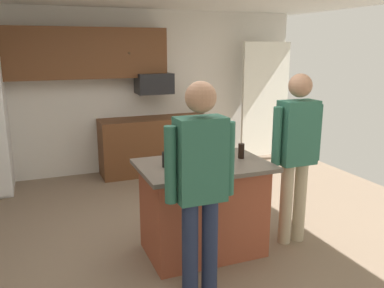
% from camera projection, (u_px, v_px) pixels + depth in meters
% --- Properties ---
extents(floor, '(7.04, 7.04, 0.00)m').
position_uv_depth(floor, '(169.00, 243.00, 4.24)').
color(floor, '#7F6B56').
rests_on(floor, ground).
extents(back_wall, '(6.40, 0.10, 2.60)m').
position_uv_depth(back_wall, '(113.00, 92.00, 6.46)').
color(back_wall, silver).
rests_on(back_wall, ground).
extents(french_door_window_panel, '(0.90, 0.06, 2.00)m').
position_uv_depth(french_door_window_panel, '(265.00, 100.00, 7.08)').
color(french_door_window_panel, white).
rests_on(french_door_window_panel, ground).
extents(cabinet_run_upper, '(2.40, 0.38, 0.75)m').
position_uv_depth(cabinet_run_upper, '(87.00, 53.00, 5.99)').
color(cabinet_run_upper, brown).
extents(cabinet_run_lower, '(1.80, 0.63, 0.90)m').
position_uv_depth(cabinet_run_lower, '(156.00, 145.00, 6.59)').
color(cabinet_run_lower, brown).
rests_on(cabinet_run_lower, ground).
extents(microwave_over_range, '(0.56, 0.40, 0.32)m').
position_uv_depth(microwave_over_range, '(154.00, 83.00, 6.37)').
color(microwave_over_range, black).
extents(kitchen_island, '(1.25, 0.85, 0.93)m').
position_uv_depth(kitchen_island, '(203.00, 207.00, 3.98)').
color(kitchen_island, '#9E4C33').
rests_on(kitchen_island, ground).
extents(person_host_foreground, '(0.57, 0.23, 1.77)m').
position_uv_depth(person_host_foreground, '(296.00, 147.00, 4.05)').
color(person_host_foreground, tan).
rests_on(person_host_foreground, ground).
extents(person_guest_right, '(0.57, 0.23, 1.78)m').
position_uv_depth(person_guest_right, '(200.00, 179.00, 3.07)').
color(person_guest_right, '#232D4C').
rests_on(person_guest_right, ground).
extents(glass_pilsner, '(0.06, 0.06, 0.15)m').
position_uv_depth(glass_pilsner, '(241.00, 151.00, 4.03)').
color(glass_pilsner, black).
rests_on(glass_pilsner, kitchen_island).
extents(tumbler_amber, '(0.06, 0.06, 0.14)m').
position_uv_depth(tumbler_amber, '(165.00, 159.00, 3.74)').
color(tumbler_amber, black).
rests_on(tumbler_amber, kitchen_island).
extents(glass_stout_tall, '(0.06, 0.06, 0.14)m').
position_uv_depth(glass_stout_tall, '(197.00, 153.00, 3.98)').
color(glass_stout_tall, black).
rests_on(glass_stout_tall, kitchen_island).
extents(mug_ceramic_white, '(0.13, 0.08, 0.09)m').
position_uv_depth(mug_ceramic_white, '(215.00, 155.00, 4.01)').
color(mug_ceramic_white, white).
rests_on(mug_ceramic_white, kitchen_island).
extents(glass_dark_ale, '(0.07, 0.07, 0.16)m').
position_uv_depth(glass_dark_ale, '(198.00, 158.00, 3.76)').
color(glass_dark_ale, black).
rests_on(glass_dark_ale, kitchen_island).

